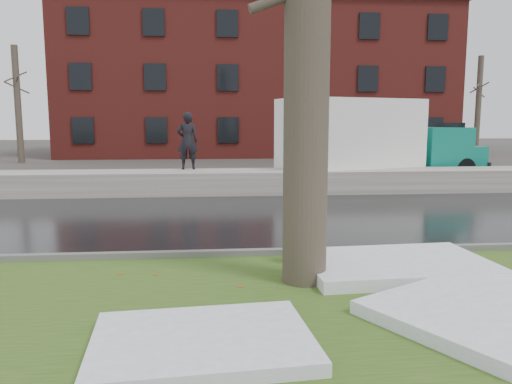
{
  "coord_description": "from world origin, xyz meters",
  "views": [
    {
      "loc": [
        -1.25,
        -7.31,
        2.31
      ],
      "look_at": [
        -0.42,
        1.96,
        1.0
      ],
      "focal_mm": 35.0,
      "sensor_mm": 36.0,
      "label": 1
    }
  ],
  "objects": [
    {
      "name": "ground",
      "position": [
        0.0,
        0.0,
        0.0
      ],
      "size": [
        120.0,
        120.0,
        0.0
      ],
      "primitive_type": "plane",
      "color": "#47423D",
      "rests_on": "ground"
    },
    {
      "name": "verge",
      "position": [
        0.0,
        -1.25,
        0.02
      ],
      "size": [
        60.0,
        4.5,
        0.04
      ],
      "primitive_type": "cube",
      "color": "#314C19",
      "rests_on": "ground"
    },
    {
      "name": "road",
      "position": [
        0.0,
        4.5,
        0.01
      ],
      "size": [
        60.0,
        7.0,
        0.03
      ],
      "primitive_type": "cube",
      "color": "black",
      "rests_on": "ground"
    },
    {
      "name": "parking_lot",
      "position": [
        0.0,
        13.0,
        0.01
      ],
      "size": [
        60.0,
        9.0,
        0.03
      ],
      "primitive_type": "cube",
      "color": "slate",
      "rests_on": "ground"
    },
    {
      "name": "curb",
      "position": [
        0.0,
        1.0,
        0.07
      ],
      "size": [
        60.0,
        0.15,
        0.14
      ],
      "primitive_type": "cube",
      "color": "slate",
      "rests_on": "ground"
    },
    {
      "name": "snowbank",
      "position": [
        0.0,
        8.7,
        0.38
      ],
      "size": [
        60.0,
        1.6,
        0.75
      ],
      "primitive_type": "cube",
      "color": "beige",
      "rests_on": "ground"
    },
    {
      "name": "brick_building",
      "position": [
        2.0,
        30.0,
        5.0
      ],
      "size": [
        26.0,
        12.0,
        10.0
      ],
      "primitive_type": "cube",
      "color": "maroon",
      "rests_on": "ground"
    },
    {
      "name": "bg_tree_left",
      "position": [
        -12.0,
        22.0,
        3.33
      ],
      "size": [
        1.4,
        1.62,
        6.5
      ],
      "color": "brown",
      "rests_on": "ground"
    },
    {
      "name": "bg_tree_center",
      "position": [
        -6.0,
        26.0,
        3.33
      ],
      "size": [
        1.4,
        1.62,
        6.5
      ],
      "color": "brown",
      "rests_on": "ground"
    },
    {
      "name": "bg_tree_right",
      "position": [
        16.0,
        24.0,
        3.33
      ],
      "size": [
        1.4,
        1.62,
        6.5
      ],
      "color": "brown",
      "rests_on": "ground"
    },
    {
      "name": "fire_hydrant",
      "position": [
        0.21,
        0.35,
        0.47
      ],
      "size": [
        0.4,
        0.35,
        0.81
      ],
      "rotation": [
        0.0,
        0.0,
        -0.11
      ],
      "color": "#A8AAB0",
      "rests_on": "verge"
    },
    {
      "name": "box_truck",
      "position": [
        4.53,
        10.15,
        1.64
      ],
      "size": [
        9.29,
        4.5,
        3.1
      ],
      "rotation": [
        0.0,
        0.0,
        0.32
      ],
      "color": "black",
      "rests_on": "ground"
    },
    {
      "name": "worker",
      "position": [
        -2.03,
        9.3,
        1.69
      ],
      "size": [
        0.7,
        0.47,
        1.88
      ],
      "primitive_type": "imported",
      "rotation": [
        0.0,
        0.0,
        3.18
      ],
      "color": "black",
      "rests_on": "snowbank"
    },
    {
      "name": "snow_patch_near",
      "position": [
        2.0,
        -1.95,
        0.12
      ],
      "size": [
        3.25,
        3.02,
        0.16
      ],
      "primitive_type": "cube",
      "rotation": [
        0.0,
        0.0,
        0.52
      ],
      "color": "white",
      "rests_on": "verge"
    },
    {
      "name": "snow_patch_far",
      "position": [
        -1.37,
        -2.5,
        0.11
      ],
      "size": [
        2.33,
        1.78,
        0.14
      ],
      "primitive_type": "cube",
      "rotation": [
        0.0,
        0.0,
        0.09
      ],
      "color": "white",
      "rests_on": "verge"
    },
    {
      "name": "snow_patch_side",
      "position": [
        1.55,
        -0.1,
        0.13
      ],
      "size": [
        2.9,
        1.97,
        0.18
      ],
      "primitive_type": "cube",
      "rotation": [
        0.0,
        0.0,
        0.06
      ],
      "color": "white",
      "rests_on": "verge"
    }
  ]
}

